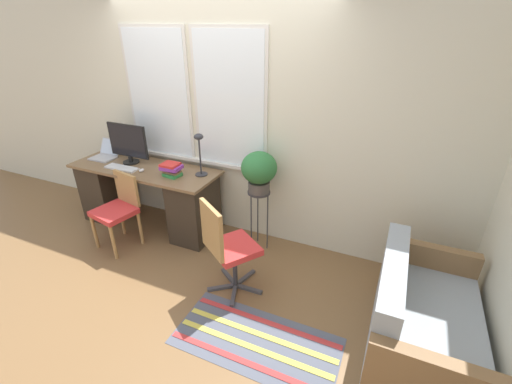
{
  "coord_description": "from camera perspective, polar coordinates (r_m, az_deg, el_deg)",
  "views": [
    {
      "loc": [
        1.87,
        -2.52,
        2.3
      ],
      "look_at": [
        0.68,
        0.15,
        0.83
      ],
      "focal_mm": 24.0,
      "sensor_mm": 36.0,
      "label": 1
    }
  ],
  "objects": [
    {
      "name": "desk",
      "position": [
        4.34,
        -17.56,
        -0.52
      ],
      "size": [
        1.8,
        0.61,
        0.77
      ],
      "color": "brown",
      "rests_on": "ground_plane"
    },
    {
      "name": "couch_loveseat",
      "position": [
        2.98,
        25.49,
        -19.36
      ],
      "size": [
        0.73,
        1.25,
        0.79
      ],
      "rotation": [
        0.0,
        0.0,
        1.57
      ],
      "color": "#9EA8B2",
      "rests_on": "ground_plane"
    },
    {
      "name": "monitor",
      "position": [
        4.31,
        -20.55,
        7.65
      ],
      "size": [
        0.54,
        0.19,
        0.47
      ],
      "color": "black",
      "rests_on": "desk"
    },
    {
      "name": "book_stack",
      "position": [
        3.84,
        -13.9,
        3.68
      ],
      "size": [
        0.22,
        0.18,
        0.15
      ],
      "color": "green",
      "rests_on": "desk"
    },
    {
      "name": "keyboard",
      "position": [
        4.24,
        -21.49,
        3.75
      ],
      "size": [
        0.41,
        0.13,
        0.02
      ],
      "color": "silver",
      "rests_on": "desk"
    },
    {
      "name": "plant_stand",
      "position": [
        3.63,
        0.49,
        -1.3
      ],
      "size": [
        0.24,
        0.24,
        0.69
      ],
      "color": "#333338",
      "rests_on": "ground_plane"
    },
    {
      "name": "laptop",
      "position": [
        4.66,
        -23.8,
        5.82
      ],
      "size": [
        0.29,
        0.3,
        0.2
      ],
      "color": "#B7B7BC",
      "rests_on": "desk"
    },
    {
      "name": "potted_plant",
      "position": [
        3.48,
        0.51,
        3.71
      ],
      "size": [
        0.37,
        0.37,
        0.44
      ],
      "color": "#514C47",
      "rests_on": "plant_stand"
    },
    {
      "name": "ground_plane",
      "position": [
        3.89,
        -10.31,
        -10.03
      ],
      "size": [
        14.0,
        14.0,
        0.0
      ],
      "primitive_type": "plane",
      "color": "brown"
    },
    {
      "name": "floor_rug_striped",
      "position": [
        2.99,
        0.05,
        -23.57
      ],
      "size": [
        1.32,
        0.63,
        0.01
      ],
      "color": "#565B6B",
      "rests_on": "ground_plane"
    },
    {
      "name": "desk_chair_wooden",
      "position": [
        4.04,
        -22.0,
        -2.49
      ],
      "size": [
        0.47,
        0.48,
        0.83
      ],
      "rotation": [
        0.0,
        0.0,
        -0.2
      ],
      "color": "#B2844C",
      "rests_on": "ground_plane"
    },
    {
      "name": "office_chair_swivel",
      "position": [
        3.09,
        -4.84,
        -9.0
      ],
      "size": [
        0.56,
        0.56,
        0.94
      ],
      "rotation": [
        0.0,
        0.0,
        2.54
      ],
      "color": "#47474C",
      "rests_on": "ground_plane"
    },
    {
      "name": "desk_lamp",
      "position": [
        3.73,
        -9.42,
        7.29
      ],
      "size": [
        0.14,
        0.14,
        0.47
      ],
      "color": "#2D2D33",
      "rests_on": "desk"
    },
    {
      "name": "wall_back_with_window",
      "position": [
        3.84,
        -6.42,
        12.35
      ],
      "size": [
        9.0,
        0.12,
        2.7
      ],
      "color": "beige",
      "rests_on": "ground_plane"
    },
    {
      "name": "mouse",
      "position": [
        4.07,
        -18.53,
        3.45
      ],
      "size": [
        0.04,
        0.07,
        0.04
      ],
      "color": "silver",
      "rests_on": "desk"
    }
  ]
}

